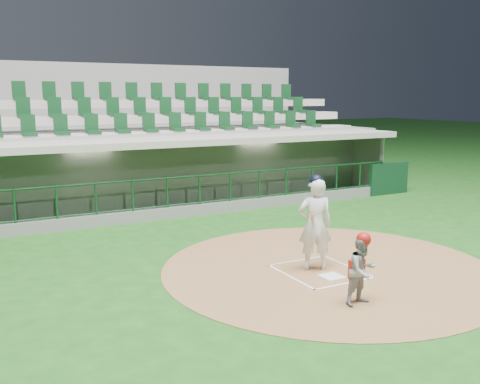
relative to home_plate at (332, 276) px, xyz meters
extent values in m
plane|color=#164915|center=(0.00, 0.70, -0.02)|extent=(120.00, 120.00, 0.00)
cylinder|color=brown|center=(0.30, 0.50, -0.02)|extent=(7.20, 7.20, 0.01)
cube|color=white|center=(0.00, 0.00, 0.00)|extent=(0.43, 0.43, 0.02)
cube|color=white|center=(-0.75, 0.40, 0.00)|extent=(0.05, 1.80, 0.01)
cube|color=white|center=(0.75, 0.40, 0.00)|extent=(0.05, 1.80, 0.01)
cube|color=silver|center=(0.00, 1.25, 0.00)|extent=(1.55, 0.05, 0.01)
cube|color=white|center=(0.00, -0.45, 0.00)|extent=(1.55, 0.05, 0.01)
cube|color=slate|center=(0.00, 8.20, -0.57)|extent=(15.00, 3.00, 0.10)
cube|color=gray|center=(0.00, 9.80, 0.83)|extent=(15.00, 0.20, 2.70)
cube|color=#A59F92|center=(0.00, 9.68, 1.08)|extent=(13.50, 0.04, 0.90)
cube|color=slate|center=(7.50, 8.20, 0.83)|extent=(0.20, 3.00, 2.70)
cube|color=#9C988D|center=(0.00, 7.95, 2.28)|extent=(15.40, 3.50, 0.20)
cube|color=slate|center=(0.00, 6.65, 0.13)|extent=(15.00, 0.15, 0.40)
cube|color=black|center=(0.00, 6.65, 1.70)|extent=(15.00, 0.01, 0.95)
cube|color=brown|center=(0.00, 9.25, -0.30)|extent=(12.75, 0.40, 0.45)
cube|color=white|center=(-3.00, 8.20, 2.15)|extent=(1.30, 0.35, 0.04)
cube|color=white|center=(3.00, 8.20, 2.15)|extent=(1.30, 0.35, 0.04)
cube|color=black|center=(7.80, 6.60, 0.58)|extent=(1.80, 0.18, 1.20)
imported|color=#B31C13|center=(-2.83, 9.16, 0.24)|extent=(0.91, 0.43, 1.52)
imported|color=#B41613|center=(2.68, 9.23, 0.38)|extent=(0.91, 0.61, 1.81)
imported|color=#A91512|center=(3.90, 9.19, 0.38)|extent=(1.76, 1.02, 1.81)
cube|color=gray|center=(0.00, 11.45, 1.13)|extent=(17.00, 6.50, 2.50)
cube|color=#B1AA9F|center=(0.00, 9.95, 2.28)|extent=(16.60, 0.95, 0.30)
cube|color=#ADA69C|center=(0.00, 10.90, 2.83)|extent=(16.60, 0.95, 0.30)
cube|color=#A49D94|center=(0.00, 11.85, 3.38)|extent=(16.60, 0.95, 0.30)
cube|color=slate|center=(0.00, 14.80, 2.50)|extent=(17.00, 0.25, 5.05)
imported|color=white|center=(-0.02, 0.59, 0.98)|extent=(0.85, 0.72, 1.98)
sphere|color=black|center=(-0.02, 0.59, 1.91)|extent=(0.28, 0.28, 0.28)
cylinder|color=#A17D49|center=(-0.27, 0.34, 1.23)|extent=(0.58, 0.79, 0.39)
imported|color=#949499|center=(-0.43, -1.40, 0.61)|extent=(0.64, 0.52, 1.24)
sphere|color=#A81612|center=(-0.43, -1.40, 1.18)|extent=(0.26, 0.26, 0.26)
cube|color=#AE1F12|center=(-0.43, -1.25, 0.60)|extent=(0.32, 0.10, 0.35)
camera|label=1|loc=(-6.64, -8.37, 3.66)|focal=40.00mm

